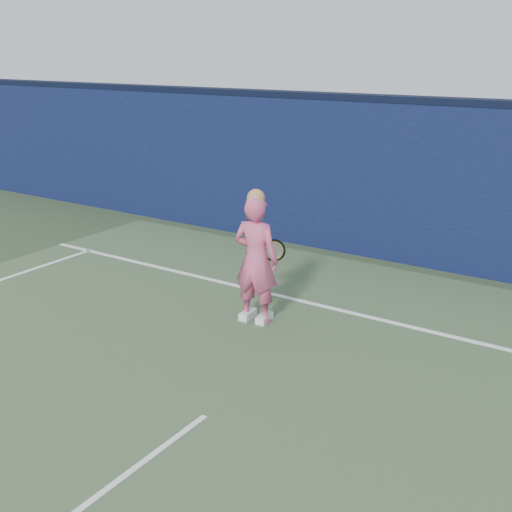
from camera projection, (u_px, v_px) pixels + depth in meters
The scene contains 6 objects.
ground at pixel (130, 473), 5.21m from camera, with size 80.00×80.00×0.00m, color #2C3D26.
backstop_wall at pixel (419, 186), 9.99m from camera, with size 24.00×0.40×2.50m, color black.
wall_cap at pixel (425, 100), 9.59m from camera, with size 24.00×0.42×0.10m, color black.
player at pixel (256, 259), 7.89m from camera, with size 0.62×0.44×1.70m.
racket at pixel (272, 251), 8.28m from camera, with size 0.56×0.17×0.30m.
court_lines at pixel (100, 494), 4.95m from camera, with size 11.00×12.04×0.01m.
Camera 1 is at (3.28, -3.12, 3.30)m, focal length 45.00 mm.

